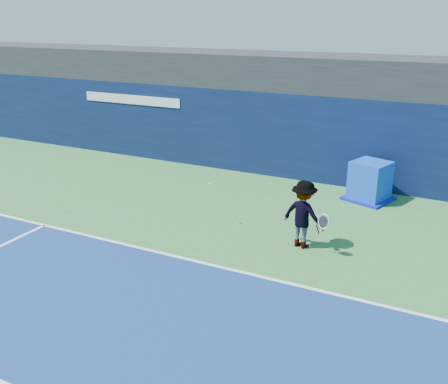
{
  "coord_description": "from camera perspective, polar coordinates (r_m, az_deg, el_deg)",
  "views": [
    {
      "loc": [
        5.15,
        -6.21,
        5.54
      ],
      "look_at": [
        -0.5,
        5.2,
        1.0
      ],
      "focal_mm": 40.0,
      "sensor_mm": 36.0,
      "label": 1
    }
  ],
  "objects": [
    {
      "name": "ground",
      "position": [
        9.79,
        -11.35,
        -15.3
      ],
      "size": [
        80.0,
        80.0,
        0.0
      ],
      "primitive_type": "plane",
      "color": "#316E34",
      "rests_on": "ground"
    },
    {
      "name": "baseline",
      "position": [
        11.91,
        -2.55,
        -8.06
      ],
      "size": [
        24.0,
        0.1,
        0.01
      ],
      "primitive_type": "cube",
      "color": "white",
      "rests_on": "ground"
    },
    {
      "name": "stadium_band",
      "position": [
        18.54,
        10.38,
        13.31
      ],
      "size": [
        36.0,
        3.0,
        1.2
      ],
      "primitive_type": "cube",
      "color": "#222227",
      "rests_on": "back_wall_assembly"
    },
    {
      "name": "back_wall_assembly",
      "position": [
        17.95,
        9.04,
        6.37
      ],
      "size": [
        36.0,
        1.03,
        3.0
      ],
      "color": "#0A1639",
      "rests_on": "ground"
    },
    {
      "name": "equipment_cart",
      "position": [
        16.3,
        16.32,
        1.04
      ],
      "size": [
        1.64,
        1.64,
        1.24
      ],
      "color": "#0E3AC4",
      "rests_on": "ground"
    },
    {
      "name": "tennis_player",
      "position": [
        12.53,
        9.07,
        -2.53
      ],
      "size": [
        1.37,
        0.89,
        1.74
      ],
      "color": "silver",
      "rests_on": "ground"
    },
    {
      "name": "tennis_ball",
      "position": [
        13.49,
        -1.62,
        0.95
      ],
      "size": [
        0.07,
        0.07,
        0.07
      ],
      "color": "#CBF21A",
      "rests_on": "ground"
    }
  ]
}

